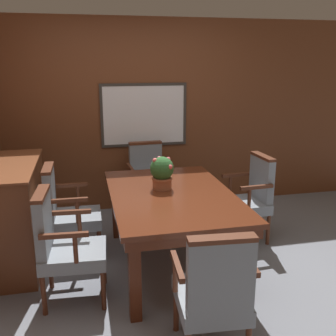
{
  "coord_description": "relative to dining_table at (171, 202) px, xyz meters",
  "views": [
    {
      "loc": [
        -0.67,
        -3.1,
        1.94
      ],
      "look_at": [
        0.11,
        0.41,
        0.94
      ],
      "focal_mm": 42.0,
      "sensor_mm": 36.0,
      "label": 1
    }
  ],
  "objects": [
    {
      "name": "ground_plane",
      "position": [
        -0.11,
        -0.26,
        -0.65
      ],
      "size": [
        14.0,
        14.0,
        0.0
      ],
      "primitive_type": "plane",
      "color": "gray"
    },
    {
      "name": "wall_back",
      "position": [
        -0.11,
        1.67,
        0.58
      ],
      "size": [
        7.2,
        0.08,
        2.45
      ],
      "color": "brown",
      "rests_on": "ground_plane"
    },
    {
      "name": "dining_table",
      "position": [
        0.0,
        0.0,
        0.0
      ],
      "size": [
        1.12,
        1.72,
        0.74
      ],
      "color": "#562614",
      "rests_on": "ground_plane"
    },
    {
      "name": "chair_left_near",
      "position": [
        -0.98,
        -0.36,
        -0.14
      ],
      "size": [
        0.55,
        0.52,
        0.95
      ],
      "rotation": [
        0.0,
        0.0,
        1.5
      ],
      "color": "#562B19",
      "rests_on": "ground_plane"
    },
    {
      "name": "chair_right_far",
      "position": [
        0.96,
        0.39,
        -0.14
      ],
      "size": [
        0.55,
        0.52,
        0.95
      ],
      "rotation": [
        0.0,
        0.0,
        -1.51
      ],
      "color": "#562B19",
      "rests_on": "ground_plane"
    },
    {
      "name": "chair_head_near",
      "position": [
        -0.01,
        -1.27,
        -0.14
      ],
      "size": [
        0.53,
        0.55,
        0.95
      ],
      "rotation": [
        0.0,
        0.0,
        3.07
      ],
      "color": "#562B19",
      "rests_on": "ground_plane"
    },
    {
      "name": "chair_left_far",
      "position": [
        -0.98,
        0.4,
        -0.14
      ],
      "size": [
        0.53,
        0.5,
        0.95
      ],
      "rotation": [
        0.0,
        0.0,
        1.56
      ],
      "color": "#562B19",
      "rests_on": "ground_plane"
    },
    {
      "name": "chair_head_far",
      "position": [
        -0.01,
        1.24,
        -0.14
      ],
      "size": [
        0.52,
        0.55,
        0.95
      ],
      "rotation": [
        0.0,
        0.0,
        0.07
      ],
      "color": "#562B19",
      "rests_on": "ground_plane"
    },
    {
      "name": "potted_plant",
      "position": [
        -0.06,
        0.15,
        0.26
      ],
      "size": [
        0.23,
        0.23,
        0.31
      ],
      "color": "#9E5638",
      "rests_on": "dining_table"
    },
    {
      "name": "sideboard_cabinet",
      "position": [
        -1.49,
        0.42,
        -0.15
      ],
      "size": [
        0.55,
        1.27,
        0.99
      ],
      "color": "brown",
      "rests_on": "ground_plane"
    }
  ]
}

